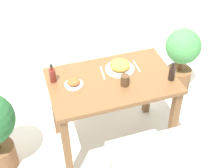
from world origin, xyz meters
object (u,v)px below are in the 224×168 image
potted_plant_right (182,55)px  chair_near (146,160)px  side_plate (74,83)px  sauce_bottle (172,73)px  food_plate (120,66)px  drink_cup (125,80)px  chair_far (94,56)px  condiment_bottle (52,75)px

potted_plant_right → chair_near: bearing=-128.2°
side_plate → sauce_bottle: 0.78m
chair_near → food_plate: chair_near is taller
chair_near → drink_cup: chair_near is taller
chair_near → side_plate: size_ratio=6.07×
chair_far → sauce_bottle: sauce_bottle is taller
sauce_bottle → condiment_bottle: size_ratio=1.00×
condiment_bottle → side_plate: bearing=-34.4°
side_plate → condiment_bottle: 0.18m
potted_plant_right → sauce_bottle: bearing=-127.1°
drink_cup → condiment_bottle: 0.57m
chair_near → potted_plant_right: bearing=-128.2°
side_plate → drink_cup: (0.38, -0.12, 0.02)m
side_plate → sauce_bottle: bearing=-13.0°
food_plate → drink_cup: drink_cup is taller
food_plate → side_plate: bearing=-169.0°
drink_cup → chair_near: bearing=-94.5°
food_plate → condiment_bottle: (-0.55, 0.02, 0.03)m
side_plate → drink_cup: bearing=-17.8°
drink_cup → sauce_bottle: sauce_bottle is taller
sauce_bottle → potted_plant_right: bearing=52.9°
chair_far → food_plate: bearing=-84.3°
chair_near → drink_cup: size_ratio=9.88×
drink_cup → potted_plant_right: drink_cup is taller
food_plate → sauce_bottle: sauce_bottle is taller
side_plate → sauce_bottle: (0.76, -0.18, 0.04)m
drink_cup → potted_plant_right: 1.13m
chair_near → side_plate: 0.80m
drink_cup → potted_plant_right: (0.88, 0.62, -0.35)m
food_plate → drink_cup: 0.20m
chair_near → drink_cup: 0.63m
sauce_bottle → potted_plant_right: size_ratio=0.23×
chair_far → sauce_bottle: bearing=-64.7°
food_plate → chair_near: bearing=-95.5°
food_plate → potted_plant_right: bearing=25.9°
condiment_bottle → potted_plant_right: size_ratio=0.23×
chair_near → sauce_bottle: sauce_bottle is taller
side_plate → chair_near: bearing=-63.6°
chair_far → potted_plant_right: size_ratio=1.21×
chair_far → condiment_bottle: (-0.49, -0.59, 0.30)m
side_plate → potted_plant_right: 1.39m
drink_cup → condiment_bottle: condiment_bottle is taller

